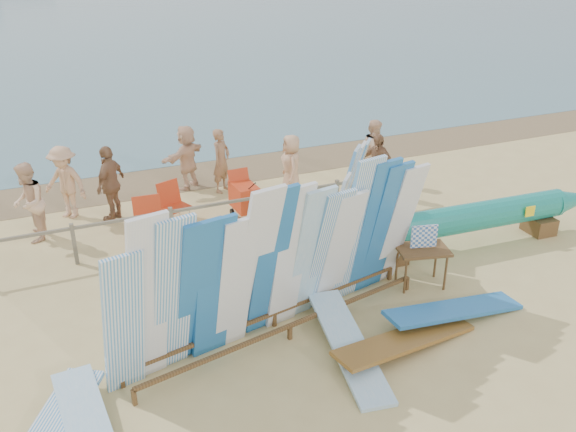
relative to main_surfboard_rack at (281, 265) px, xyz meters
name	(u,v)px	position (x,y,z in m)	size (l,w,h in m)	color
ground	(216,316)	(-0.88, 0.91, -1.31)	(160.00, 160.00, 0.00)	#CFBA77
wet_sand_strip	(135,182)	(-0.88, 8.11, -1.31)	(40.00, 2.60, 0.01)	olive
fence	(171,219)	(-0.88, 3.91, -0.68)	(12.08, 0.08, 0.90)	#746B57
main_surfboard_rack	(281,265)	(0.00, 0.00, 0.00)	(5.85, 1.81, 2.89)	brown
side_surfboard_rack	(343,203)	(2.35, 2.22, -0.20)	(1.87, 2.02, 2.43)	brown
outrigger_canoe	(471,219)	(4.97, 1.31, -0.67)	(6.99, 1.00, 0.99)	brown
vendor_table	(421,266)	(3.04, 0.36, -0.89)	(1.09, 0.89, 1.26)	brown
flat_board_d	(453,319)	(2.90, -0.86, -1.31)	(0.56, 2.70, 0.07)	#236AB2
flat_board_b	(348,353)	(0.74, -0.96, -1.31)	(0.56, 2.70, 0.07)	#8DC1E2
flat_board_c	(405,348)	(1.65, -1.22, -1.31)	(0.56, 2.70, 0.07)	olive
beach_chair_left	(150,229)	(-1.26, 4.36, -1.02)	(0.65, 0.67, 0.97)	red
beach_chair_right	(175,209)	(-0.49, 5.22, -1.04)	(0.75, 0.76, 0.91)	red
stroller	(244,202)	(1.01, 4.54, -0.84)	(0.62, 0.87, 1.17)	red
beachgoer_6	(291,167)	(2.59, 5.38, -0.48)	(0.81, 0.39, 1.66)	tan
beachgoer_2	(29,203)	(-3.60, 5.45, -0.42)	(0.86, 0.41, 1.77)	beige
beachgoer_7	(221,161)	(1.11, 6.51, -0.46)	(0.61, 0.34, 1.68)	#8C6042
beachgoer_10	(377,165)	(4.65, 4.62, -0.48)	(0.96, 0.42, 1.64)	#8C6042
beachgoer_8	(375,151)	(5.11, 5.48, -0.44)	(0.84, 0.41, 1.74)	beige
beachgoer_3	(65,182)	(-2.76, 6.42, -0.43)	(1.14, 0.47, 1.76)	tan
beachgoer_4	(111,183)	(-1.80, 5.84, -0.40)	(1.06, 0.46, 1.82)	#8C6042
beachgoer_5	(187,157)	(0.36, 7.11, -0.45)	(1.59, 0.51, 1.71)	beige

